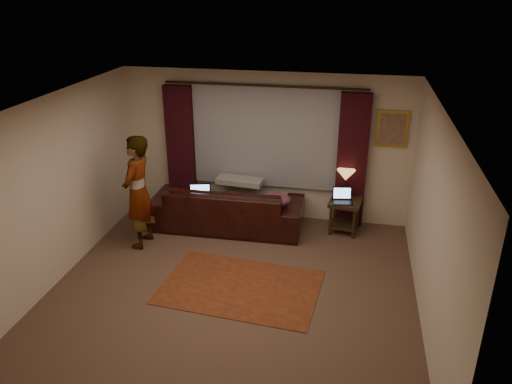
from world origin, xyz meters
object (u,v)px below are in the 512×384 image
laptop_table (343,196)px  tiffany_lamp (345,184)px  laptop_sofa (200,194)px  sofa (227,199)px  end_table (344,216)px  person (138,192)px

laptop_table → tiffany_lamp: bearing=76.0°
laptop_sofa → tiffany_lamp: (2.38, 0.52, 0.18)m
sofa → laptop_table: bearing=-177.9°
laptop_sofa → sofa: bearing=8.2°
laptop_sofa → laptop_table: (2.36, 0.29, 0.05)m
sofa → end_table: 2.01m
end_table → laptop_sofa: bearing=-170.9°
laptop_table → sofa: bearing=173.6°
end_table → laptop_table: laptop_table is taller
tiffany_lamp → person: 3.39m
sofa → laptop_table: sofa is taller
sofa → tiffany_lamp: (1.96, 0.34, 0.31)m
laptop_sofa → end_table: bearing=-6.6°
sofa → laptop_sofa: 0.48m
tiffany_lamp → person: person is taller
tiffany_lamp → sofa: bearing=-170.2°
sofa → end_table: size_ratio=4.41×
tiffany_lamp → end_table: bearing=-79.4°
laptop_sofa → person: bearing=-154.0°
laptop_table → end_table: bearing=55.9°
laptop_sofa → laptop_table: size_ratio=1.14×
sofa → laptop_table: (1.94, 0.10, 0.18)m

